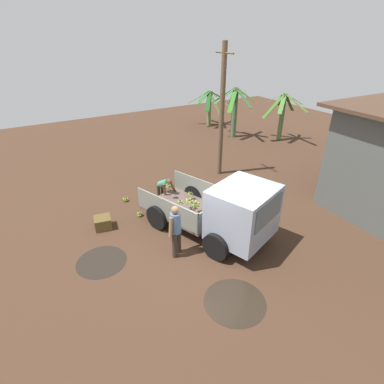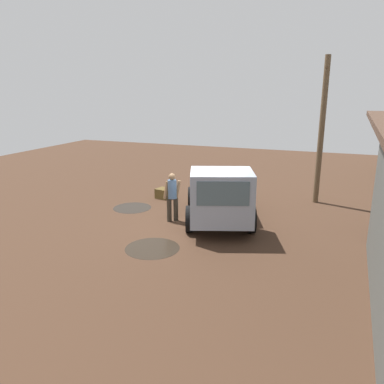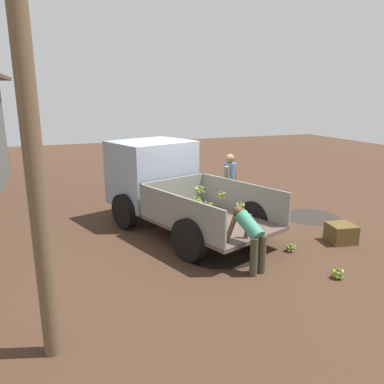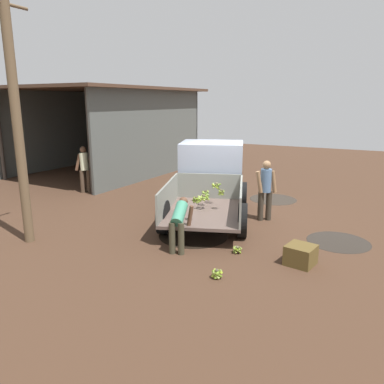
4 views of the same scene
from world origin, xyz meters
name	(u,v)px [view 4 (image 4 of 4)]	position (x,y,z in m)	size (l,w,h in m)	color
ground	(224,213)	(0.00, 0.00, 0.00)	(36.00, 36.00, 0.00)	#432C1E
mud_patch_0	(193,236)	(-2.15, -0.06, 0.00)	(1.73, 1.73, 0.01)	black
mud_patch_1	(338,242)	(-0.93, -3.35, 0.00)	(1.47, 1.47, 0.01)	black
mud_patch_2	(273,199)	(2.28, -0.87, 0.00)	(1.59, 1.59, 0.01)	black
cargo_truck	(211,175)	(0.19, 0.54, 1.09)	(4.84, 3.28, 2.05)	brown
warehouse_shed	(112,113)	(4.31, 7.57, 2.74)	(8.69, 6.73, 3.87)	#535753
utility_pole	(17,119)	(-4.29, 3.29, 2.91)	(1.16, 0.22, 5.72)	brown
person_foreground_visitor	(266,188)	(-0.10, -1.27, 0.95)	(0.49, 0.57, 1.71)	#332C22
person_worker_loading	(179,221)	(-3.11, -0.19, 0.70)	(0.77, 0.65, 1.16)	#3D3928
person_bystander_near_shed	(85,167)	(0.16, 5.60, 0.94)	(0.57, 0.56, 1.69)	#4E3B2C
banana_bunch_on_ground_0	(217,273)	(-4.00, -1.50, 0.10)	(0.25, 0.23, 0.19)	#47402E
banana_bunch_on_ground_1	(237,249)	(-2.69, -1.42, 0.09)	(0.23, 0.23, 0.17)	brown
wooden_crate_0	(301,255)	(-2.64, -2.79, 0.21)	(0.55, 0.55, 0.41)	brown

